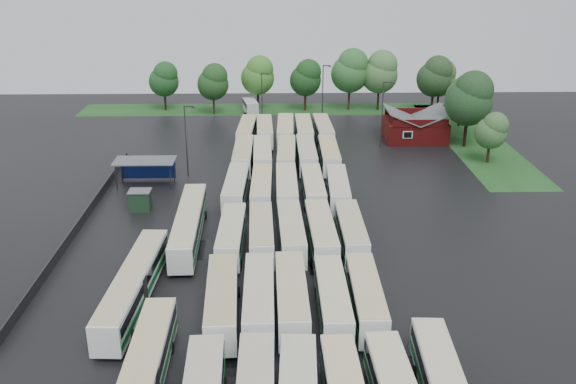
{
  "coord_description": "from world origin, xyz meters",
  "views": [
    {
      "loc": [
        0.44,
        -61.09,
        30.6
      ],
      "look_at": [
        2.0,
        12.0,
        2.5
      ],
      "focal_mm": 40.0,
      "sensor_mm": 36.0,
      "label": 1
    }
  ],
  "objects": [
    {
      "name": "bus_r4c3",
      "position": [
        5.08,
        28.75,
        1.88
      ],
      "size": [
        2.72,
        12.31,
        3.42
      ],
      "rotation": [
        0.0,
        0.0,
        0.01
      ],
      "color": "silver",
      "rests_on": "ground"
    },
    {
      "name": "bus_r5c1",
      "position": [
        -1.25,
        41.85,
        1.84
      ],
      "size": [
        2.92,
        12.12,
        3.35
      ],
      "rotation": [
        0.0,
        0.0,
        0.03
      ],
      "color": "silver",
      "rests_on": "ground"
    },
    {
      "name": "bus_r3c1",
      "position": [
        -1.29,
        14.89,
        1.83
      ],
      "size": [
        2.67,
        11.95,
        3.32
      ],
      "rotation": [
        0.0,
        0.0,
        -0.01
      ],
      "color": "silver",
      "rests_on": "ground"
    },
    {
      "name": "lamp_post_back_e",
      "position": [
        9.5,
        55.99,
        6.0
      ],
      "size": [
        1.59,
        0.31,
        10.33
      ],
      "color": "#2D2D30",
      "rests_on": "ground"
    },
    {
      "name": "bus_r2c3",
      "position": [
        5.31,
        1.15,
        1.9
      ],
      "size": [
        3.0,
        12.49,
        3.46
      ],
      "rotation": [
        0.0,
        0.0,
        0.03
      ],
      "color": "silver",
      "rests_on": "ground"
    },
    {
      "name": "puddle_2",
      "position": [
        -7.43,
        1.36,
        0.0
      ],
      "size": [
        4.93,
        4.93,
        0.01
      ],
      "primitive_type": "cylinder",
      "color": "black",
      "rests_on": "ground"
    },
    {
      "name": "bus_r5c4",
      "position": [
        8.52,
        42.29,
        1.85
      ],
      "size": [
        2.92,
        12.14,
        3.36
      ],
      "rotation": [
        0.0,
        0.0,
        0.03
      ],
      "color": "silver",
      "rests_on": "ground"
    },
    {
      "name": "bus_r2c4",
      "position": [
        8.56,
        1.51,
        1.84
      ],
      "size": [
        2.58,
        12.04,
        3.35
      ],
      "rotation": [
        0.0,
        0.0,
        0.0
      ],
      "color": "silver",
      "rests_on": "ground"
    },
    {
      "name": "bus_r1c2",
      "position": [
        1.8,
        -12.19,
        1.9
      ],
      "size": [
        2.83,
        12.44,
        3.45
      ],
      "rotation": [
        0.0,
        0.0,
        0.02
      ],
      "color": "silver",
      "rests_on": "ground"
    },
    {
      "name": "bus_r1c0",
      "position": [
        -4.24,
        -12.66,
        1.91
      ],
      "size": [
        3.24,
        12.6,
        3.48
      ],
      "rotation": [
        0.0,
        0.0,
        0.05
      ],
      "color": "silver",
      "rests_on": "ground"
    },
    {
      "name": "tree_north_4",
      "position": [
        15.43,
        64.18,
        7.87
      ],
      "size": [
        7.38,
        7.38,
        12.23
      ],
      "color": "#3A291D",
      "rests_on": "ground"
    },
    {
      "name": "bus_r1c3",
      "position": [
        5.36,
        -12.51,
        1.82
      ],
      "size": [
        2.58,
        11.91,
        3.31
      ],
      "rotation": [
        0.0,
        0.0,
        0.0
      ],
      "color": "silver",
      "rests_on": "ground"
    },
    {
      "name": "artic_bus_west_b",
      "position": [
        -9.14,
        3.87,
        1.88
      ],
      "size": [
        3.04,
        18.36,
        3.4
      ],
      "rotation": [
        0.0,
        0.0,
        0.02
      ],
      "color": "silver",
      "rests_on": "ground"
    },
    {
      "name": "puddle_3",
      "position": [
        4.39,
        -3.0,
        0.0
      ],
      "size": [
        3.36,
        3.36,
        0.01
      ],
      "primitive_type": "cylinder",
      "color": "black",
      "rests_on": "ground"
    },
    {
      "name": "bus_r5c3",
      "position": [
        5.3,
        41.85,
        1.88
      ],
      "size": [
        2.69,
        12.33,
        3.43
      ],
      "rotation": [
        0.0,
        0.0,
        0.01
      ],
      "color": "silver",
      "rests_on": "ground"
    },
    {
      "name": "tree_north_6",
      "position": [
        32.92,
        62.89,
        6.58
      ],
      "size": [
        6.18,
        6.18,
        10.24
      ],
      "color": "black",
      "rests_on": "ground"
    },
    {
      "name": "puddle_4",
      "position": [
        12.17,
        -17.6,
        0.0
      ],
      "size": [
        2.73,
        2.73,
        0.01
      ],
      "primitive_type": "cylinder",
      "color": "black",
      "rests_on": "ground"
    },
    {
      "name": "puddle_0",
      "position": [
        -2.97,
        -18.44,
        0.0
      ],
      "size": [
        4.26,
        4.26,
        0.01
      ],
      "primitive_type": "cylinder",
      "color": "black",
      "rests_on": "ground"
    },
    {
      "name": "bus_r2c0",
      "position": [
        -4.27,
        0.97,
        1.81
      ],
      "size": [
        2.71,
        11.89,
        3.3
      ],
      "rotation": [
        0.0,
        0.0,
        -0.02
      ],
      "color": "silver",
      "rests_on": "ground"
    },
    {
      "name": "tree_east_1",
      "position": [
        31.57,
        38.6,
        8.02
      ],
      "size": [
        7.53,
        7.53,
        12.47
      ],
      "color": "black",
      "rests_on": "ground"
    },
    {
      "name": "lamp_post_nw",
      "position": [
        -11.81,
        25.24,
        5.93
      ],
      "size": [
        1.57,
        0.31,
        10.21
      ],
      "color": "#2D2D30",
      "rests_on": "ground"
    },
    {
      "name": "bus_r4c2",
      "position": [
        2.13,
        28.68,
        1.85
      ],
      "size": [
        3.01,
        12.18,
        3.37
      ],
      "rotation": [
        0.0,
        0.0,
        -0.04
      ],
      "color": "silver",
      "rests_on": "ground"
    },
    {
      "name": "bus_r1c4",
      "position": [
        8.32,
        -12.17,
        1.83
      ],
      "size": [
        2.73,
        12.0,
        3.33
      ],
      "rotation": [
        0.0,
        0.0,
        -0.02
      ],
      "color": "silver",
      "rests_on": "ground"
    },
    {
      "name": "tree_east_4",
      "position": [
        31.49,
        61.48,
        7.2
      ],
      "size": [
        6.76,
        6.76,
        11.2
      ],
      "color": "black",
      "rests_on": "ground"
    },
    {
      "name": "tree_north_1",
      "position": [
        -11.19,
        61.02,
        6.41
      ],
      "size": [
        6.01,
        6.01,
        9.96
      ],
      "color": "#39271B",
      "rests_on": "ground"
    },
    {
      "name": "artic_bus_west_a",
      "position": [
        -9.1,
        -23.2,
        1.85
      ],
      "size": [
        2.69,
        17.99,
        3.33
      ],
      "rotation": [
        0.0,
        0.0,
        0.01
      ],
      "color": "silver",
      "rests_on": "ground"
    },
    {
      "name": "bus_r4c1",
      "position": [
        -1.39,
        28.48,
        1.87
      ],
      "size": [
        2.87,
        12.27,
        3.4
      ],
      "rotation": [
        0.0,
        0.0,
        0.02
      ],
      "color": "silver",
      "rests_on": "ground"
    },
    {
      "name": "wash_shed",
      "position": [
        -17.2,
        22.02,
        2.99
      ],
      "size": [
        8.2,
        4.2,
        3.58
      ],
      "color": "#2D2D30",
      "rests_on": "ground"
    },
    {
      "name": "bus_r1c1",
      "position": [
        -1.05,
        -12.35,
        1.89
      ],
      "size": [
        2.73,
        12.35,
        3.43
      ],
      "rotation": [
        0.0,
        0.0,
        0.01
      ],
      "color": "silver",
      "rests_on": "ground"
    },
    {
      "name": "bus_r2c2",
      "position": [
        2.1,
        1.54,
        1.86
      ],
      "size": [
        3.0,
        12.23,
        3.38
      ],
      "rotation": [
        0.0,
        0.0,
        0.03
      ],
      "color": "silver",
      "rests_on": "ground"
    },
    {
      "name": "bus_r3c4",
      "position": [
        8.38,
        14.49,
        1.83
      ],
      "size": [
        2.97,
        12.04,
        3.33
      ],
      "rotation": [
        0.0,
        0.0,
        -0.04
      ],
      "color": "silver",
      "rests_on": "ground"
    },
    {
      "name": "bus_r3c3",
      "position": [
        5.24,
        14.86,
        1.83
      ],
      "size": [
        2.7,
        11.98,
        3.33
      ],
      "rotation": [
        0.0,
        0.0,
        0.01
      ],
      "color": "silver",
      "rests_on": "ground"
    },
    {
      "name": "bus_r5c0",
      "position": [
        -4.22,
        42.04,
        1.82
      ],
      "size": [
        3.1,
        11.98,
        3.3
      ],
      "rotation": [
        0.0,
        0.0,
        -0.05
      ],
      "color": "silver",
      "rests_on": "ground"
    },
    {
      "name": "utility_hut",
      "position": [
        -16.2,
        12.6,
        1.32
      ],
      "size": [
        2.7,
        2.2,
        2.62
      ],
      "color": "black",
      "rests_on": "ground"
    },
    {
      "name": "ground",
      "position": [
        0.0,
        0.0,
        0.0
      ],
      "size": [
        160.0,
        160.0,
        0.0
      ],
      "primitive_type": "plane",
      "color": "black",
      "rests_on": "ground"
    },
    {
      "name": "lamp_post_ne",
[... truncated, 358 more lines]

